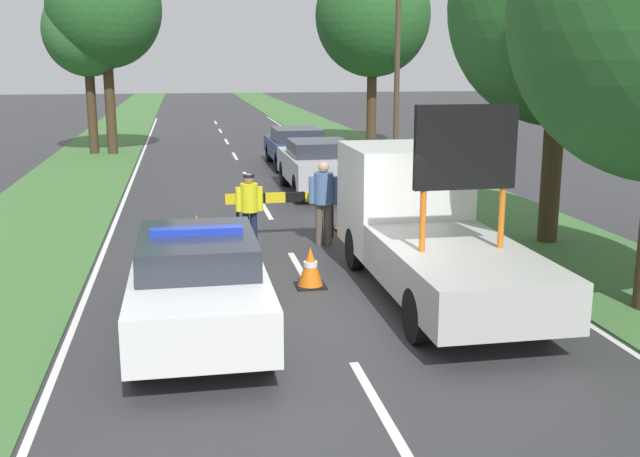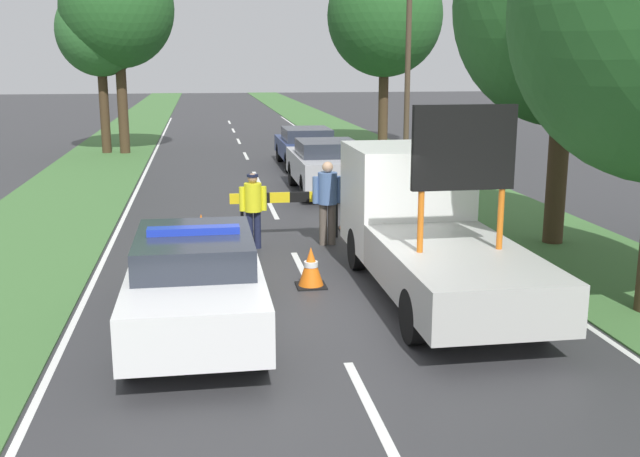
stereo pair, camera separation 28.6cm
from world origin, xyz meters
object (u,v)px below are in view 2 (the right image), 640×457
roadside_tree_near_right (385,16)px  utility_pole (408,50)px  police_car (196,279)px  traffic_cone_near_truck (311,267)px  work_truck (424,224)px  roadside_tree_far_left (100,32)px  traffic_cone_near_police (195,240)px  pedestrian_civilian (328,196)px  queued_car_hatch_blue (306,146)px  roadside_tree_near_left (569,7)px  traffic_cone_lane_edge (201,228)px  queued_car_sedan_silver (326,165)px  police_officer (253,204)px  traffic_cone_centre_front (402,215)px  road_barrier (290,201)px  roadside_tree_mid_right (117,9)px  traffic_cone_behind_barrier (348,217)px

roadside_tree_near_right → utility_pole: 6.00m
police_car → traffic_cone_near_truck: police_car is taller
work_truck → roadside_tree_far_left: roadside_tree_far_left is taller
police_car → roadside_tree_near_right: 24.14m
traffic_cone_near_police → pedestrian_civilian: bearing=9.1°
work_truck → queued_car_hatch_blue: size_ratio=1.30×
police_car → utility_pole: utility_pole is taller
roadside_tree_near_left → traffic_cone_lane_edge: bearing=169.5°
traffic_cone_near_truck → roadside_tree_near_left: size_ratio=0.10×
pedestrian_civilian → traffic_cone_lane_edge: bearing=-172.7°
police_car → queued_car_sedan_silver: bearing=70.8°
traffic_cone_lane_edge → queued_car_hatch_blue: queued_car_hatch_blue is taller
police_officer → pedestrian_civilian: size_ratio=0.89×
roadside_tree_near_left → utility_pole: 12.37m
traffic_cone_centre_front → roadside_tree_near_right: bearing=77.8°
pedestrian_civilian → road_barrier: bearing=161.4°
roadside_tree_far_left → work_truck: bearing=-69.4°
traffic_cone_near_truck → roadside_tree_mid_right: bearing=104.0°
traffic_cone_behind_barrier → traffic_cone_lane_edge: traffic_cone_lane_edge is taller
traffic_cone_near_police → queued_car_hatch_blue: 13.01m
work_truck → road_barrier: size_ratio=2.36×
police_car → queued_car_hatch_blue: police_car is taller
queued_car_hatch_blue → utility_pole: (3.68, -0.25, 3.41)m
police_car → police_officer: police_officer is taller
traffic_cone_centre_front → work_truck: bearing=-100.5°
traffic_cone_centre_front → roadside_tree_mid_right: (-7.63, 15.66, 5.46)m
queued_car_hatch_blue → roadside_tree_near_left: size_ratio=0.64×
work_truck → traffic_cone_behind_barrier: bearing=-80.7°
road_barrier → traffic_cone_near_police: bearing=-148.7°
traffic_cone_near_truck → queued_car_sedan_silver: 9.38m
road_barrier → traffic_cone_near_truck: (-0.05, -3.53, -0.50)m
police_car → utility_pole: 18.40m
work_truck → utility_pole: 15.64m
work_truck → traffic_cone_lane_edge: size_ratio=10.09×
road_barrier → queued_car_sedan_silver: queued_car_sedan_silver is taller
queued_car_hatch_blue → utility_pole: utility_pole is taller
pedestrian_civilian → traffic_cone_behind_barrier: bearing=85.4°
pedestrian_civilian → queued_car_hatch_blue: size_ratio=0.38×
police_officer → traffic_cone_centre_front: police_officer is taller
police_car → roadside_tree_near_left: size_ratio=0.67×
roadside_tree_near_right → police_car: bearing=-110.2°
pedestrian_civilian → traffic_cone_behind_barrier: pedestrian_civilian is taller
roadside_tree_far_left → queued_car_sedan_silver: bearing=-55.2°
police_officer → roadside_tree_near_right: bearing=-96.9°
road_barrier → traffic_cone_near_police: size_ratio=4.16×
traffic_cone_centre_front → traffic_cone_near_truck: bearing=-123.5°
police_officer → roadside_tree_near_left: bearing=-170.4°
queued_car_sedan_silver → work_truck: bearing=90.6°
traffic_cone_lane_edge → queued_car_hatch_blue: (3.84, 11.23, 0.45)m
pedestrian_civilian → traffic_cone_centre_front: (1.93, 1.18, -0.69)m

